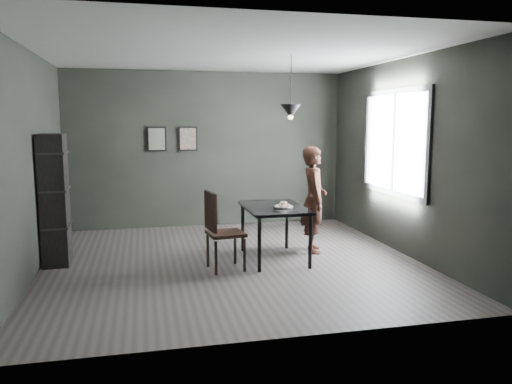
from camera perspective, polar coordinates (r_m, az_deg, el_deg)
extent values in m
plane|color=#352F2E|center=(6.92, -2.76, -7.96)|extent=(5.00, 5.00, 0.00)
cube|color=black|center=(9.14, -5.59, 4.85)|extent=(5.00, 0.10, 2.80)
cube|color=silver|center=(6.71, -2.93, 15.68)|extent=(5.00, 5.00, 0.02)
cube|color=white|center=(7.68, 15.51, 5.47)|extent=(0.02, 1.80, 1.40)
cube|color=black|center=(7.67, 15.44, 5.47)|extent=(0.04, 1.96, 1.56)
cube|color=black|center=(6.89, 2.12, -1.80)|extent=(0.80, 1.20, 0.04)
cylinder|color=black|center=(6.37, 0.39, -6.07)|extent=(0.05, 0.05, 0.71)
cylinder|color=black|center=(6.56, 6.22, -5.71)|extent=(0.05, 0.05, 0.71)
cylinder|color=black|center=(7.40, -1.53, -4.06)|extent=(0.05, 0.05, 0.71)
cylinder|color=black|center=(7.56, 3.54, -3.81)|extent=(0.05, 0.05, 0.71)
cylinder|color=white|center=(6.79, 3.17, -1.73)|extent=(0.23, 0.23, 0.01)
torus|color=beige|center=(6.79, 3.52, -1.52)|extent=(0.10, 0.10, 0.04)
torus|color=beige|center=(6.82, 2.97, -1.48)|extent=(0.10, 0.10, 0.04)
torus|color=beige|center=(6.75, 3.04, -1.58)|extent=(0.10, 0.10, 0.04)
torus|color=beige|center=(6.78, 3.18, -1.25)|extent=(0.12, 0.12, 0.05)
imported|color=black|center=(7.34, 6.62, -0.86)|extent=(0.49, 0.64, 1.55)
cube|color=black|center=(6.47, -3.48, -4.76)|extent=(0.50, 0.50, 0.04)
cube|color=black|center=(6.35, -5.23, -2.20)|extent=(0.11, 0.45, 0.49)
cylinder|color=black|center=(6.31, -4.59, -7.54)|extent=(0.04, 0.04, 0.43)
cylinder|color=black|center=(6.42, -1.31, -7.24)|extent=(0.04, 0.04, 0.43)
cylinder|color=black|center=(6.66, -5.53, -6.71)|extent=(0.04, 0.04, 0.43)
cylinder|color=black|center=(6.77, -2.41, -6.44)|extent=(0.04, 0.04, 0.43)
cube|color=black|center=(7.18, -22.03, -0.82)|extent=(0.35, 0.59, 1.75)
cylinder|color=black|center=(6.97, 4.01, 12.29)|extent=(0.01, 0.01, 0.75)
cone|color=black|center=(6.95, 3.98, 9.20)|extent=(0.28, 0.28, 0.18)
sphere|color=#FFE0B2|center=(6.95, 3.98, 8.54)|extent=(0.07, 0.07, 0.07)
cube|color=black|center=(9.03, -11.28, 5.96)|extent=(0.34, 0.03, 0.44)
cube|color=#415B4A|center=(9.01, -11.28, 5.96)|extent=(0.28, 0.01, 0.38)
cube|color=black|center=(9.06, -7.79, 6.05)|extent=(0.34, 0.03, 0.44)
cube|color=brown|center=(9.04, -7.78, 6.04)|extent=(0.28, 0.01, 0.38)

